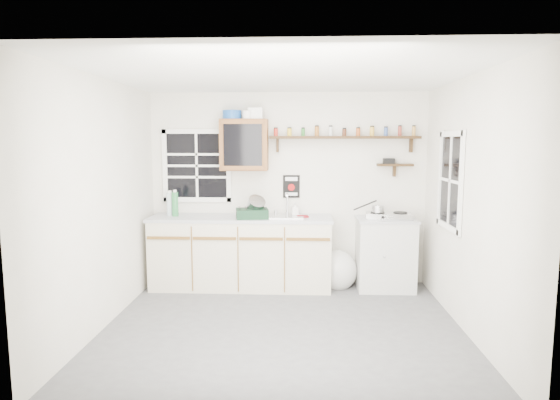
{
  "coord_description": "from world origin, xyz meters",
  "views": [
    {
      "loc": [
        0.18,
        -4.54,
        1.87
      ],
      "look_at": [
        -0.05,
        0.55,
        1.23
      ],
      "focal_mm": 30.0,
      "sensor_mm": 36.0,
      "label": 1
    }
  ],
  "objects_px": {
    "main_cabinet": "(241,252)",
    "upper_cabinet": "(244,145)",
    "right_cabinet": "(385,253)",
    "spice_shelf": "(344,137)",
    "dish_rack": "(253,211)",
    "hotplate": "(389,215)"
  },
  "relations": [
    {
      "from": "main_cabinet",
      "to": "spice_shelf",
      "type": "distance_m",
      "value": 1.98
    },
    {
      "from": "upper_cabinet",
      "to": "spice_shelf",
      "type": "height_order",
      "value": "upper_cabinet"
    },
    {
      "from": "main_cabinet",
      "to": "right_cabinet",
      "type": "relative_size",
      "value": 2.54
    },
    {
      "from": "right_cabinet",
      "to": "spice_shelf",
      "type": "distance_m",
      "value": 1.58
    },
    {
      "from": "spice_shelf",
      "to": "hotplate",
      "type": "xyz_separation_m",
      "value": [
        0.56,
        -0.21,
        -0.98
      ]
    },
    {
      "from": "upper_cabinet",
      "to": "dish_rack",
      "type": "xyz_separation_m",
      "value": [
        0.13,
        -0.25,
        -0.81
      ]
    },
    {
      "from": "spice_shelf",
      "to": "hotplate",
      "type": "relative_size",
      "value": 3.22
    },
    {
      "from": "main_cabinet",
      "to": "upper_cabinet",
      "type": "xyz_separation_m",
      "value": [
        0.03,
        0.14,
        1.36
      ]
    },
    {
      "from": "upper_cabinet",
      "to": "spice_shelf",
      "type": "xyz_separation_m",
      "value": [
        1.27,
        0.07,
        0.1
      ]
    },
    {
      "from": "main_cabinet",
      "to": "upper_cabinet",
      "type": "distance_m",
      "value": 1.37
    },
    {
      "from": "spice_shelf",
      "to": "dish_rack",
      "type": "height_order",
      "value": "spice_shelf"
    },
    {
      "from": "main_cabinet",
      "to": "dish_rack",
      "type": "height_order",
      "value": "dish_rack"
    },
    {
      "from": "spice_shelf",
      "to": "dish_rack",
      "type": "bearing_deg",
      "value": -164.13
    },
    {
      "from": "main_cabinet",
      "to": "upper_cabinet",
      "type": "bearing_deg",
      "value": 76.32
    },
    {
      "from": "main_cabinet",
      "to": "hotplate",
      "type": "xyz_separation_m",
      "value": [
        1.87,
        0.01,
        0.49
      ]
    },
    {
      "from": "spice_shelf",
      "to": "dish_rack",
      "type": "relative_size",
      "value": 4.38
    },
    {
      "from": "main_cabinet",
      "to": "hotplate",
      "type": "relative_size",
      "value": 3.9
    },
    {
      "from": "spice_shelf",
      "to": "main_cabinet",
      "type": "bearing_deg",
      "value": -170.76
    },
    {
      "from": "main_cabinet",
      "to": "dish_rack",
      "type": "distance_m",
      "value": 0.59
    },
    {
      "from": "spice_shelf",
      "to": "upper_cabinet",
      "type": "bearing_deg",
      "value": -176.89
    },
    {
      "from": "spice_shelf",
      "to": "hotplate",
      "type": "height_order",
      "value": "spice_shelf"
    },
    {
      "from": "right_cabinet",
      "to": "dish_rack",
      "type": "distance_m",
      "value": 1.76
    }
  ]
}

